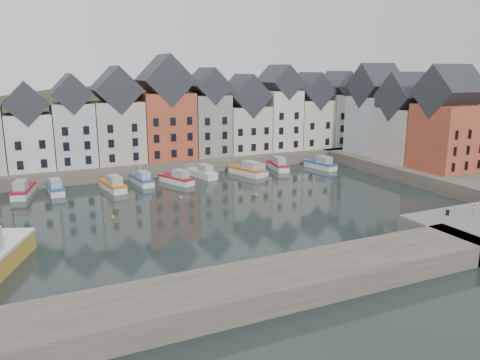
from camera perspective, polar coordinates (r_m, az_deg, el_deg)
ground at (r=58.56m, az=-1.07°, el=-3.76°), size 260.00×260.00×0.00m
far_quay at (r=85.83m, az=-9.22°, el=2.27°), size 90.00×16.00×2.00m
right_quay at (r=82.19m, az=22.31°, el=0.95°), size 14.00×54.00×2.00m
near_wall at (r=35.70m, az=-1.43°, el=-13.67°), size 50.00×6.00×2.00m
hillside at (r=115.06m, az=-12.44°, el=-4.79°), size 153.60×70.40×64.00m
far_terrace at (r=83.72m, az=-6.91°, el=7.52°), size 72.37×8.16×17.78m
right_terrace at (r=83.78m, az=19.78°, el=6.87°), size 8.30×24.25×16.36m
mooring_buoys at (r=61.91m, az=-6.47°, el=-2.75°), size 20.50×5.50×0.50m
boat_a at (r=71.84m, az=-24.94°, el=-1.16°), size 3.58×7.03×2.58m
boat_b at (r=71.64m, az=-21.56°, el=-0.93°), size 2.22×6.34×2.40m
boat_c at (r=70.54m, az=-15.21°, el=-0.63°), size 3.12×6.90×2.55m
boat_d at (r=73.23m, az=-11.84°, el=0.07°), size 2.57×6.37×11.85m
boat_e at (r=72.83m, az=-7.64°, el=0.14°), size 4.40×6.69×2.47m
boat_f at (r=76.58m, az=-4.56°, el=0.87°), size 3.42×6.72×2.47m
boat_g at (r=77.96m, az=0.89°, el=1.18°), size 4.24×7.35×2.70m
boat_h at (r=79.26m, az=2.16°, el=1.24°), size 1.75×5.40×2.07m
boat_i at (r=82.56m, az=4.64°, el=1.80°), size 3.11×6.96×2.58m
boat_j at (r=84.36m, az=9.86°, el=1.88°), size 3.11×6.84×2.53m
mooring_bollard at (r=54.77m, az=23.97°, el=-3.63°), size 0.48×0.48×0.56m
life_ring_post at (r=56.04m, az=26.79°, el=-2.97°), size 0.80×0.17×1.30m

